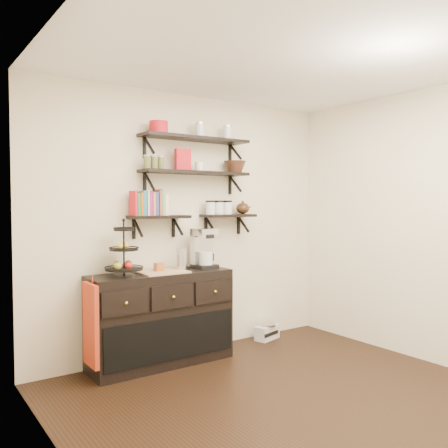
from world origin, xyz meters
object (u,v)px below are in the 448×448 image
coffee_maker (203,249)px  fruit_stand (124,257)px  radio (267,332)px  sideboard (161,318)px

coffee_maker → fruit_stand: bearing=175.7°
coffee_maker → radio: bearing=-4.0°
fruit_stand → coffee_maker: fruit_stand is taller
sideboard → radio: sideboard is taller
sideboard → fruit_stand: 0.73m
coffee_maker → radio: (0.89, 0.03, -1.01)m
sideboard → fruit_stand: fruit_stand is taller
sideboard → coffee_maker: size_ratio=3.41×
radio → fruit_stand: bearing=166.3°
fruit_stand → sideboard: bearing=-0.6°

